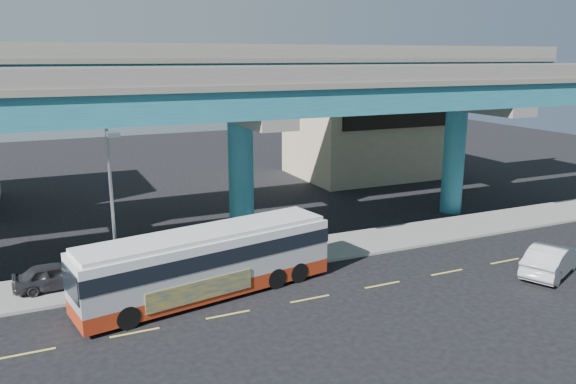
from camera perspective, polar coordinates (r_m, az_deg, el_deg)
name	(u,v)px	position (r m, az deg, el deg)	size (l,w,h in m)	color
ground	(307,296)	(26.84, 1.96, -10.55)	(120.00, 120.00, 0.00)	black
sidewalk	(264,258)	(31.47, -2.49, -6.68)	(70.00, 4.00, 0.15)	gray
lane_markings	(310,299)	(26.60, 2.25, -10.78)	(58.00, 0.12, 0.01)	#D8C64C
viaduct	(239,89)	(32.95, -5.03, 10.36)	(52.00, 12.40, 11.70)	#1F5C77
building_beige	(371,137)	(53.93, 8.42, 5.50)	(14.00, 10.23, 7.00)	#C2B08A
transit_bus	(208,260)	(26.62, -8.16, -6.87)	(12.59, 4.87, 3.16)	#9B2A12
sedan	(551,259)	(32.13, 25.17, -6.21)	(5.13, 3.59, 1.60)	silver
parked_car	(55,276)	(29.30, -22.62, -7.85)	(3.81, 1.69, 1.27)	#2C2B30
street_lamp	(112,187)	(26.15, -17.42, 0.50)	(0.50, 2.59, 8.01)	gray
stop_sign	(317,229)	(30.80, 2.92, -3.74)	(0.66, 0.30, 2.33)	gray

